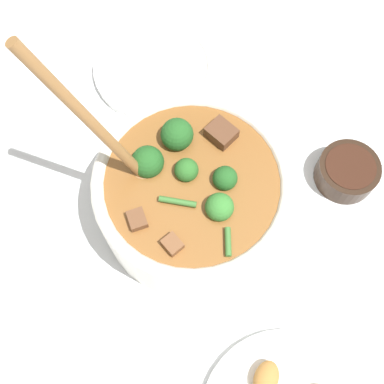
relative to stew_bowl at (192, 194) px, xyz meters
The scene contains 4 objects.
ground_plane 0.06m from the stew_bowl, 139.25° to the left, with size 4.00×4.00×0.00m, color silver.
stew_bowl is the anchor object (origin of this frame).
condiment_bowl 0.22m from the stew_bowl, 167.68° to the right, with size 0.08×0.08×0.04m.
empty_plate 0.25m from the stew_bowl, 77.45° to the right, with size 0.19×0.19×0.02m.
Camera 1 is at (0.01, 0.23, 0.62)m, focal length 45.00 mm.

